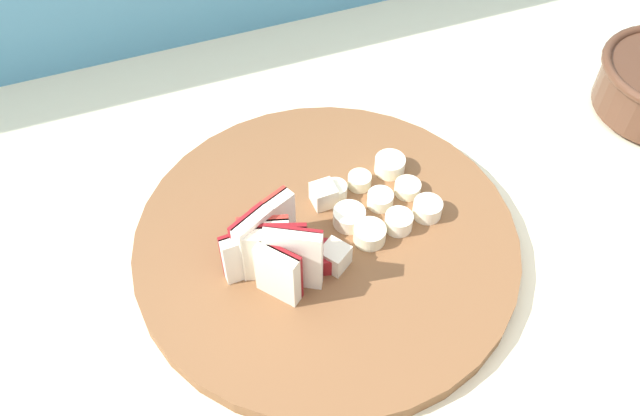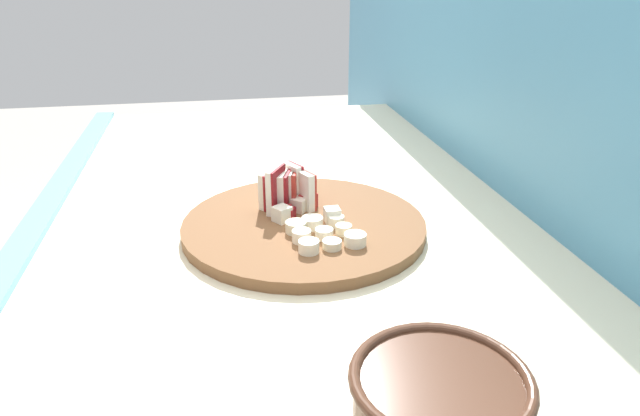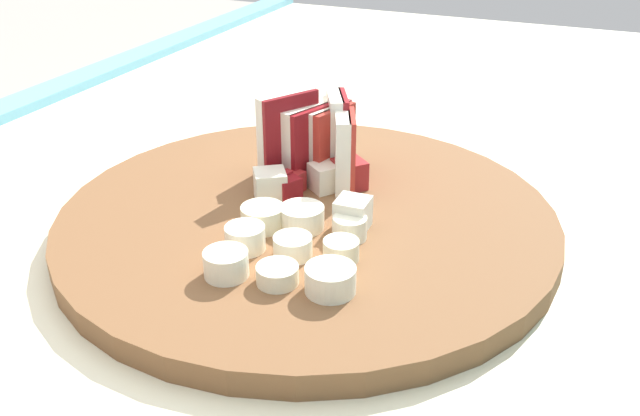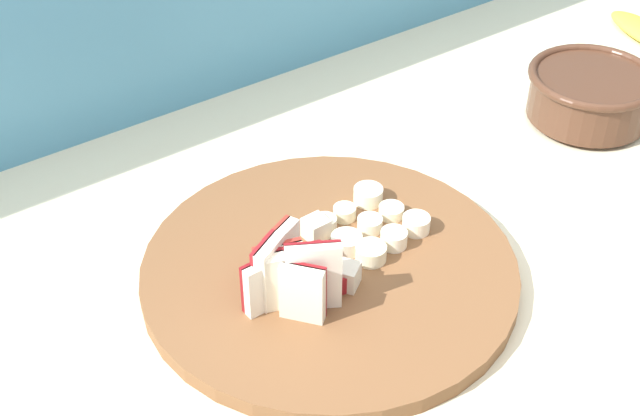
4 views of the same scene
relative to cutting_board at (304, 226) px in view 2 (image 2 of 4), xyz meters
name	(u,v)px [view 2 (image 2 of 4)]	position (x,y,z in m)	size (l,w,h in m)	color
tile_backsplash	(521,350)	(0.02, 0.36, -0.25)	(2.40, 0.04, 1.36)	#4C8EB2
cutting_board	(304,226)	(0.00, 0.00, 0.00)	(0.34, 0.34, 0.02)	brown
apple_wedge_fan	(287,188)	(-0.06, -0.02, 0.04)	(0.08, 0.08, 0.07)	maroon
apple_dice_pile	(298,209)	(-0.02, -0.01, 0.02)	(0.08, 0.09, 0.02)	beige
banana_slice_rows	(321,233)	(0.06, 0.01, 0.02)	(0.10, 0.10, 0.02)	beige
ceramic_bowl	(439,401)	(0.40, 0.05, 0.03)	(0.15, 0.15, 0.06)	#4C2D1E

